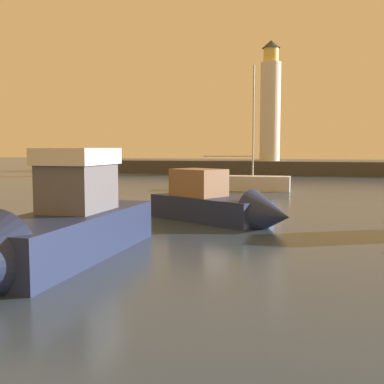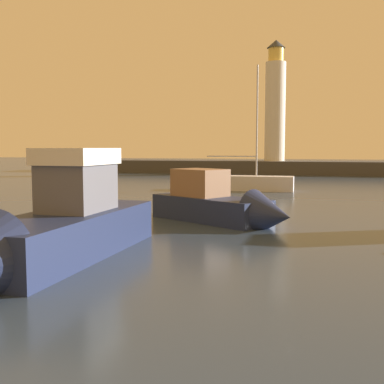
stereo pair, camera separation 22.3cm
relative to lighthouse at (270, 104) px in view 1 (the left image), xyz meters
The scene contains 6 objects.
ground_plane 30.22m from the lighthouse, 86.38° to the right, with size 220.00×220.00×0.00m, color #2D3D51.
breakwater 7.93m from the lighthouse, ahead, with size 66.22×5.51×1.60m, color #423F3D.
lighthouse is the anchor object (origin of this frame).
motorboat_1 48.61m from the lighthouse, 91.31° to the right, with size 2.41×9.09×3.61m.
motorboat_2 40.34m from the lighthouse, 87.05° to the right, with size 7.00×5.19×2.65m.
sailboat_moored 25.04m from the lighthouse, 88.89° to the right, with size 6.93×1.83×9.30m.
Camera 1 is at (4.12, -1.46, 3.20)m, focal length 44.43 mm.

